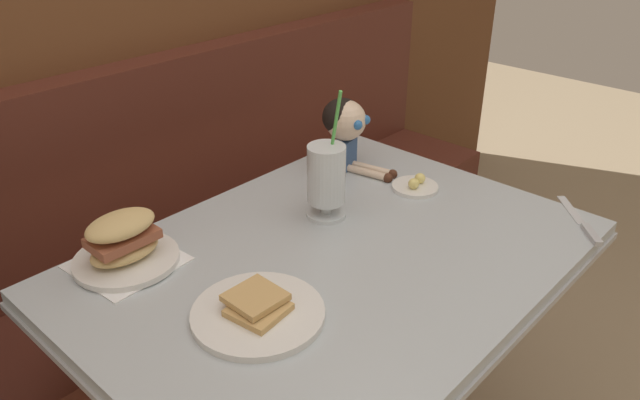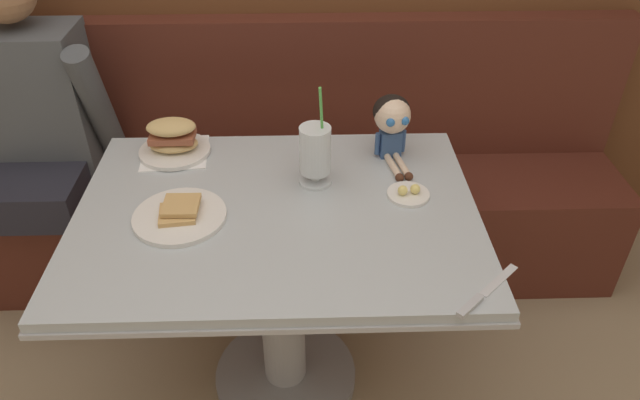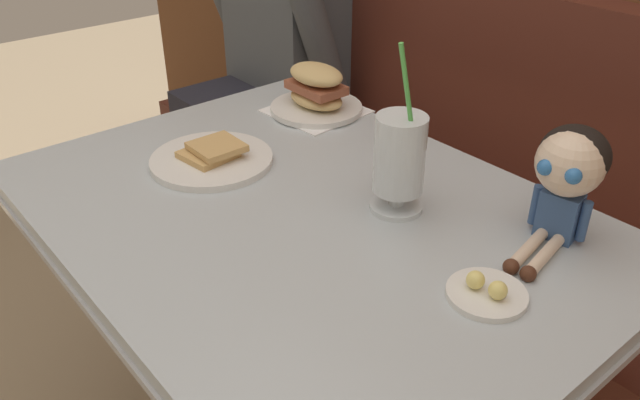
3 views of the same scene
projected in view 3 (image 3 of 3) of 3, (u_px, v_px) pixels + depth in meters
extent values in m
cube|color=#512319|center=(475.00, 296.00, 1.75)|extent=(2.60, 0.48, 0.45)
cube|color=#512319|center=(548.00, 108.00, 1.60)|extent=(2.60, 0.10, 0.55)
cube|color=#B2BCC1|center=(304.00, 215.00, 1.17)|extent=(1.10, 0.80, 0.03)
cube|color=#B7BABF|center=(304.00, 225.00, 1.18)|extent=(1.11, 0.81, 0.02)
cylinder|color=#A5A8AD|center=(306.00, 358.00, 1.35)|extent=(0.14, 0.14, 0.65)
cylinder|color=white|center=(212.00, 160.00, 1.31)|extent=(0.25, 0.25, 0.01)
cube|color=tan|center=(208.00, 154.00, 1.30)|extent=(0.11, 0.11, 0.01)
cube|color=tan|center=(217.00, 147.00, 1.30)|extent=(0.10, 0.10, 0.01)
cylinder|color=silver|center=(396.00, 206.00, 1.16)|extent=(0.10, 0.10, 0.01)
cylinder|color=silver|center=(397.00, 197.00, 1.15)|extent=(0.03, 0.03, 0.03)
cylinder|color=silver|center=(400.00, 154.00, 1.10)|extent=(0.09, 0.09, 0.14)
cylinder|color=#E0DB6B|center=(399.00, 160.00, 1.11)|extent=(0.08, 0.08, 0.12)
cylinder|color=#51B74C|center=(409.00, 106.00, 1.04)|extent=(0.02, 0.06, 0.22)
cube|color=white|center=(316.00, 111.00, 1.54)|extent=(0.21, 0.21, 0.00)
cylinder|color=white|center=(316.00, 108.00, 1.54)|extent=(0.22, 0.22, 0.01)
ellipsoid|color=tan|center=(316.00, 98.00, 1.52)|extent=(0.15, 0.10, 0.04)
cube|color=#995138|center=(316.00, 87.00, 1.51)|extent=(0.14, 0.09, 0.02)
ellipsoid|color=tan|center=(316.00, 74.00, 1.49)|extent=(0.15, 0.10, 0.04)
cylinder|color=white|center=(487.00, 294.00, 0.94)|extent=(0.12, 0.12, 0.01)
sphere|color=#F4E07A|center=(475.00, 280.00, 0.94)|extent=(0.03, 0.03, 0.03)
sphere|color=#F4E07A|center=(498.00, 290.00, 0.92)|extent=(0.03, 0.03, 0.03)
cube|color=#385689|center=(559.00, 215.00, 1.06)|extent=(0.07, 0.05, 0.08)
sphere|color=beige|center=(571.00, 163.00, 1.01)|extent=(0.11, 0.11, 0.11)
ellipsoid|color=black|center=(574.00, 155.00, 1.02)|extent=(0.13, 0.12, 0.10)
sphere|color=#2D6BB2|center=(545.00, 167.00, 0.99)|extent=(0.03, 0.03, 0.03)
sphere|color=#2D6BB2|center=(573.00, 176.00, 0.97)|extent=(0.03, 0.03, 0.03)
cylinder|color=beige|center=(527.00, 249.00, 1.03)|extent=(0.04, 0.12, 0.02)
cylinder|color=beige|center=(544.00, 256.00, 1.02)|extent=(0.04, 0.12, 0.02)
sphere|color=#4C2819|center=(511.00, 267.00, 0.99)|extent=(0.03, 0.03, 0.03)
sphere|color=#4C2819|center=(528.00, 274.00, 0.98)|extent=(0.03, 0.03, 0.03)
cylinder|color=#385689|center=(536.00, 205.00, 1.08)|extent=(0.02, 0.02, 0.07)
cylinder|color=#385689|center=(584.00, 221.00, 1.04)|extent=(0.02, 0.02, 0.07)
cube|color=#4C5156|center=(287.00, 36.00, 2.07)|extent=(0.38, 0.24, 0.58)
cube|color=#23232D|center=(245.00, 113.00, 2.09)|extent=(0.34, 0.36, 0.14)
cylinder|color=#4C5156|center=(234.00, 15.00, 2.18)|extent=(0.09, 0.25, 0.48)
cylinder|color=#4C5156|center=(320.00, 47.00, 1.88)|extent=(0.09, 0.25, 0.48)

